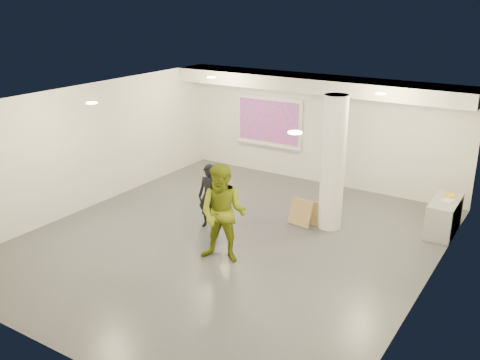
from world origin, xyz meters
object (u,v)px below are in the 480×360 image
Objects in this scene: column at (333,163)px; projection_screen at (269,122)px; man at (223,213)px; woman at (210,197)px; credenza at (444,216)px.

projection_screen is at bearing 139.44° from column.
column is 2.87m from man.
credenza is at bearing 20.47° from woman.
man is at bearing -53.70° from woman.
credenza is at bearing 32.17° from man.
projection_screen is 5.63m from man.
column is at bearing 51.12° from man.
projection_screen reaches higher than man.
column is 2.30× the size of credenza.
man is (-3.35, -3.66, 0.61)m from credenza.
woman is at bearing -147.60° from column.
column is at bearing -40.56° from projection_screen.
projection_screen is 1.44× the size of woman.
projection_screen is 4.25m from woman.
column reaches higher than woman.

